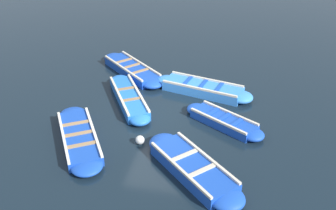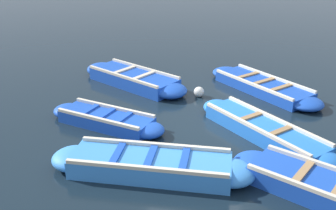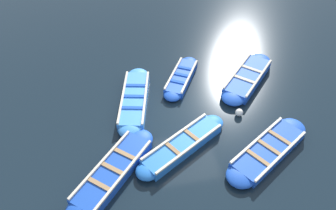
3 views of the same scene
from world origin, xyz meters
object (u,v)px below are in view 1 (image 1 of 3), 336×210
(boat_alongside, at_px, (203,89))
(boat_tucked, at_px, (132,70))
(boat_outer_left, at_px, (224,121))
(boat_inner_gap, at_px, (193,168))
(boat_outer_right, at_px, (129,98))
(boat_stern_in, at_px, (79,138))
(buoy_orange_near, at_px, (140,140))

(boat_alongside, relative_size, boat_tucked, 1.13)
(boat_outer_left, relative_size, boat_inner_gap, 0.87)
(boat_outer_left, xyz_separation_m, boat_alongside, (-2.11, -1.02, 0.03))
(boat_outer_right, bearing_deg, boat_outer_left, 77.28)
(boat_alongside, bearing_deg, boat_stern_in, -39.43)
(boat_outer_left, distance_m, boat_stern_in, 4.79)
(boat_alongside, distance_m, buoy_orange_near, 4.03)
(boat_stern_in, bearing_deg, boat_outer_left, 114.18)
(boat_outer_right, distance_m, boat_alongside, 2.89)
(boat_outer_right, bearing_deg, boat_alongside, 116.81)
(boat_alongside, bearing_deg, boat_tucked, -108.81)
(boat_alongside, height_order, buoy_orange_near, boat_alongside)
(buoy_orange_near, bearing_deg, boat_alongside, 159.09)
(boat_inner_gap, bearing_deg, boat_stern_in, -101.21)
(boat_outer_right, relative_size, boat_tucked, 1.03)
(boat_alongside, height_order, boat_tucked, boat_alongside)
(boat_outer_right, relative_size, buoy_orange_near, 12.78)
(boat_tucked, distance_m, buoy_orange_near, 5.16)
(boat_alongside, bearing_deg, buoy_orange_near, -20.91)
(boat_outer_left, xyz_separation_m, boat_outer_right, (-0.81, -3.59, 0.02))
(boat_inner_gap, height_order, boat_stern_in, boat_inner_gap)
(boat_outer_right, height_order, boat_stern_in, boat_outer_right)
(boat_outer_right, distance_m, boat_inner_gap, 4.62)
(boat_outer_left, xyz_separation_m, boat_stern_in, (1.96, -4.37, -0.00))
(boat_inner_gap, distance_m, boat_stern_in, 3.84)
(boat_alongside, bearing_deg, boat_outer_right, -63.19)
(boat_alongside, relative_size, buoy_orange_near, 14.05)
(boat_alongside, height_order, boat_stern_in, boat_alongside)
(boat_outer_right, height_order, buoy_orange_near, boat_outer_right)
(boat_outer_left, distance_m, boat_inner_gap, 2.77)
(boat_stern_in, distance_m, buoy_orange_near, 1.93)
(boat_alongside, xyz_separation_m, boat_tucked, (-1.09, -3.19, -0.01))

